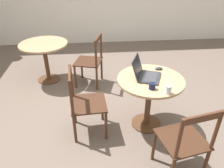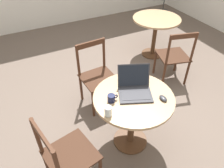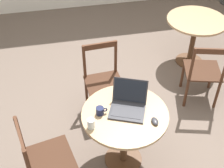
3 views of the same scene
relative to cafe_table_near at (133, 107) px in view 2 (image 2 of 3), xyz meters
The scene contains 10 objects.
ground_plane 0.79m from the cafe_table_near, 70.22° to the left, with size 16.00×16.00×0.00m, color #66564C.
cafe_table_near is the anchor object (origin of this frame).
cafe_table_mid 2.09m from the cafe_table_near, 47.78° to the left, with size 0.83×0.83×0.72m.
chair_near_back 0.84m from the cafe_table_near, 93.90° to the left, with size 0.46×0.46×0.90m.
chair_near_left 0.83m from the cafe_table_near, 168.08° to the right, with size 0.51×0.51×0.90m.
chair_mid_front 1.41m from the cafe_table_near, 32.06° to the left, with size 0.53×0.53×0.90m.
laptop 0.21m from the cafe_table_near, 53.69° to the left, with size 0.43×0.43×0.25m.
mouse 0.33m from the cafe_table_near, 35.03° to the right, with size 0.06×0.10×0.03m.
mug 0.30m from the cafe_table_near, 169.23° to the left, with size 0.11×0.07×0.08m.
drinking_glass 0.41m from the cafe_table_near, 162.61° to the right, with size 0.07×0.07×0.10m.
Camera 2 is at (-1.11, -1.86, 2.22)m, focal length 35.00 mm.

